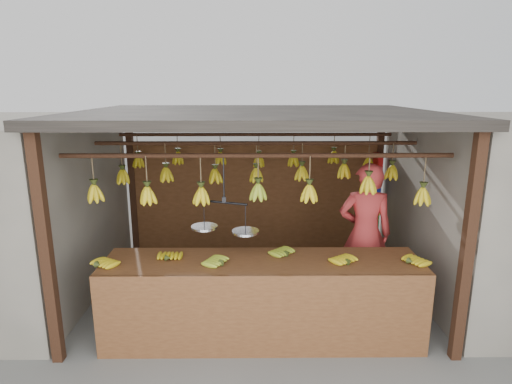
{
  "coord_description": "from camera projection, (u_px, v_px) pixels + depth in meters",
  "views": [
    {
      "loc": [
        -0.05,
        -5.3,
        2.67
      ],
      "look_at": [
        0.0,
        0.3,
        1.3
      ],
      "focal_mm": 30.0,
      "sensor_mm": 36.0,
      "label": 1
    }
  ],
  "objects": [
    {
      "name": "ground",
      "position": [
        256.0,
        290.0,
        5.79
      ],
      "size": [
        80.0,
        80.0,
        0.0
      ],
      "primitive_type": "plane",
      "color": "#5B5B57"
    },
    {
      "name": "stall",
      "position": [
        256.0,
        142.0,
        5.64
      ],
      "size": [
        4.3,
        3.3,
        2.4
      ],
      "color": "black",
      "rests_on": "ground"
    },
    {
      "name": "counter",
      "position": [
        262.0,
        283.0,
        4.42
      ],
      "size": [
        3.47,
        0.77,
        0.96
      ],
      "color": "brown",
      "rests_on": "ground"
    },
    {
      "name": "hanging_bananas",
      "position": [
        257.0,
        174.0,
        5.4
      ],
      "size": [
        3.62,
        2.24,
        0.4
      ],
      "color": "gold",
      "rests_on": "ground"
    },
    {
      "name": "balance_scale",
      "position": [
        225.0,
        226.0,
        4.51
      ],
      "size": [
        0.72,
        0.43,
        0.8
      ],
      "color": "black",
      "rests_on": "ground"
    },
    {
      "name": "vendor",
      "position": [
        365.0,
        234.0,
        5.31
      ],
      "size": [
        0.7,
        0.5,
        1.8
      ],
      "primitive_type": "imported",
      "rotation": [
        0.0,
        0.0,
        3.04
      ],
      "color": "#BF3333",
      "rests_on": "ground"
    },
    {
      "name": "bag_bundles",
      "position": [
        376.0,
        194.0,
        6.87
      ],
      "size": [
        0.08,
        0.26,
        1.32
      ],
      "color": "red",
      "rests_on": "ground"
    }
  ]
}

